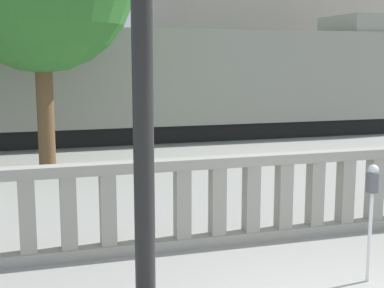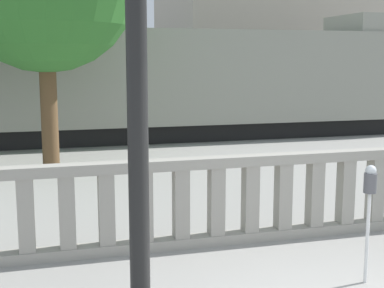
% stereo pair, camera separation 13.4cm
% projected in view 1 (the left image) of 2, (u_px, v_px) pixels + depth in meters
% --- Properties ---
extents(balustrade, '(15.10, 0.24, 1.22)m').
position_uv_depth(balustrade, '(268.00, 197.00, 7.48)').
color(balustrade, '#9E998E').
rests_on(balustrade, ground).
extents(parking_meter, '(0.14, 0.14, 1.36)m').
position_uv_depth(parking_meter, '(372.00, 191.00, 5.95)').
color(parking_meter, silver).
rests_on(parking_meter, ground).
extents(train_near, '(21.76, 2.81, 3.99)m').
position_uv_depth(train_near, '(113.00, 83.00, 16.44)').
color(train_near, black).
rests_on(train_near, ground).
extents(train_far, '(18.51, 2.99, 4.60)m').
position_uv_depth(train_far, '(163.00, 66.00, 33.37)').
color(train_far, black).
rests_on(train_far, ground).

